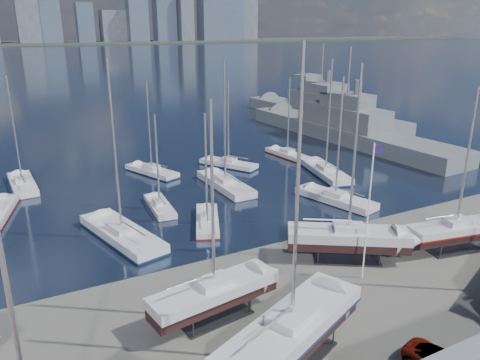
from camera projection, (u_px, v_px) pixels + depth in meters
ground at (320, 300)px, 36.13m from camera, size 1400.00×1400.00×0.00m
water at (23, 59)px, 296.85m from camera, size 1400.00×600.00×0.40m
far_shore at (6, 44)px, 515.09m from camera, size 1400.00×80.00×2.20m
sailboat_cradle_2 at (214, 293)px, 33.24m from camera, size 9.98×4.12×15.82m
sailboat_cradle_3 at (292, 331)px, 28.80m from camera, size 12.57×7.99×19.46m
sailboat_cradle_4 at (348, 238)px, 41.73m from camera, size 10.63×8.24×17.33m
sailboat_cradle_6 at (456, 230)px, 43.49m from camera, size 9.75×4.33×15.29m
sailboat_moored_2 at (23, 185)px, 60.99m from camera, size 3.24×10.09×15.06m
sailboat_moored_3 at (122, 236)px, 46.26m from camera, size 6.22×12.67×18.25m
sailboat_moored_4 at (160, 207)px, 53.81m from camera, size 2.75×7.76×11.50m
sailboat_moored_5 at (152, 172)px, 66.60m from camera, size 5.77×9.48×13.72m
sailboat_moored_6 at (207, 222)px, 49.77m from camera, size 5.39×8.60×12.48m
sailboat_moored_7 at (225, 186)px, 60.95m from camera, size 3.32×11.30×16.99m
sailboat_moored_8 at (229, 165)px, 70.12m from camera, size 6.77×9.09×13.53m
sailboat_moored_9 at (335, 200)px, 55.97m from camera, size 5.46×10.69×15.54m
sailboat_moored_10 at (326, 173)px, 66.06m from camera, size 5.52×11.64×16.78m
sailboat_moored_11 at (287, 155)px, 75.35m from camera, size 3.43×9.02×13.16m
naval_ship_east at (345, 131)px, 86.33m from camera, size 10.89×48.74×18.35m
naval_ship_west at (320, 112)px, 105.21m from camera, size 11.93×46.16×18.11m
flagpole at (370, 203)px, 37.19m from camera, size 1.03×0.12×11.65m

